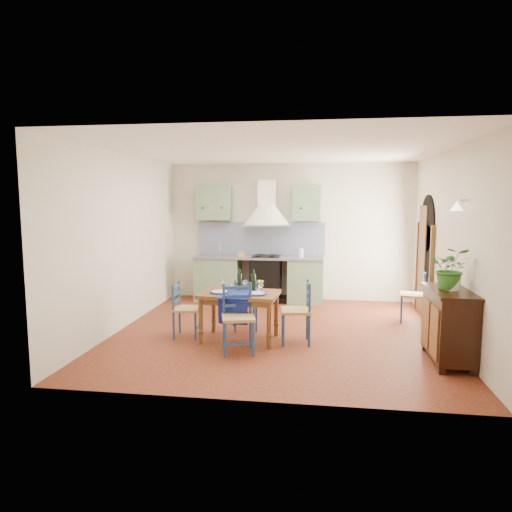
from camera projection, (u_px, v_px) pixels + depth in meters
The scene contains 13 objects.
floor at pixel (278, 332), 7.14m from camera, with size 5.00×5.00×0.00m, color #4F1B11.
back_wall at pixel (266, 250), 9.33m from camera, with size 5.00×0.96×2.80m.
right_wall at pixel (444, 248), 6.90m from camera, with size 0.26×5.00×2.80m.
left_wall at pixel (123, 241), 7.32m from camera, with size 0.04×5.00×2.80m, color beige.
ceiling at pixel (279, 150), 6.80m from camera, with size 5.00×5.00×0.01m, color white.
dining_table at pixel (240, 298), 6.66m from camera, with size 1.17×0.89×1.03m.
chair_near at pixel (238, 318), 6.16m from camera, with size 0.52×0.52×0.92m.
chair_far at pixel (245, 303), 7.25m from camera, with size 0.47×0.47×0.82m.
chair_left at pixel (185, 309), 6.84m from camera, with size 0.40×0.40×0.82m.
chair_right at pixel (298, 311), 6.55m from camera, with size 0.46×0.46×0.90m.
chair_spare at pixel (415, 296), 7.69m from camera, with size 0.48×0.48×0.88m.
sideboard at pixel (449, 323), 5.77m from camera, with size 0.50×1.05×0.94m.
potted_plant at pixel (451, 268), 5.71m from camera, with size 0.48×0.42×0.54m, color #2B6B21.
Camera 1 is at (0.63, -6.92, 2.05)m, focal length 32.00 mm.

